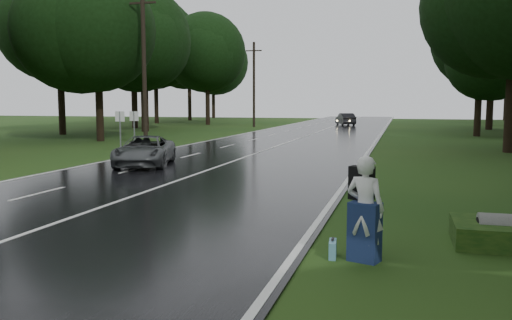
% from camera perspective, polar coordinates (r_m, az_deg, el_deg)
% --- Properties ---
extents(ground, '(160.00, 160.00, 0.00)m').
position_cam_1_polar(ground, '(14.11, -17.77, -5.55)').
color(ground, '#234013').
rests_on(ground, ground).
extents(road, '(12.00, 140.00, 0.04)m').
position_cam_1_polar(road, '(32.55, 1.91, 1.36)').
color(road, black).
rests_on(road, ground).
extents(lane_center, '(0.12, 140.00, 0.01)m').
position_cam_1_polar(lane_center, '(32.54, 1.91, 1.40)').
color(lane_center, silver).
rests_on(lane_center, road).
extents(grey_car, '(3.33, 5.06, 1.29)m').
position_cam_1_polar(grey_car, '(23.64, -11.92, 0.98)').
color(grey_car, '#474B4C').
rests_on(grey_car, road).
extents(far_car, '(2.91, 4.63, 1.44)m').
position_cam_1_polar(far_car, '(63.82, 9.62, 4.36)').
color(far_car, black).
rests_on(far_car, road).
extents(hitchhiker, '(0.80, 0.77, 1.89)m').
position_cam_1_polar(hitchhiker, '(9.57, 11.66, -5.55)').
color(hitchhiker, silver).
rests_on(hitchhiker, ground).
extents(suitcase, '(0.17, 0.45, 0.31)m').
position_cam_1_polar(suitcase, '(9.84, 8.27, -9.49)').
color(suitcase, teal).
rests_on(suitcase, ground).
extents(culvert, '(1.26, 0.63, 0.63)m').
position_cam_1_polar(culvert, '(11.69, 25.80, -8.31)').
color(culvert, slate).
rests_on(culvert, ground).
extents(utility_pole_mid, '(1.80, 0.28, 10.07)m').
position_cam_1_polar(utility_pole_mid, '(35.22, -11.80, 1.57)').
color(utility_pole_mid, black).
rests_on(utility_pole_mid, ground).
extents(utility_pole_far, '(1.80, 0.28, 9.39)m').
position_cam_1_polar(utility_pole_far, '(59.44, -0.22, 3.58)').
color(utility_pole_far, black).
rests_on(utility_pole_far, ground).
extents(road_sign_a, '(0.55, 0.10, 2.31)m').
position_cam_1_polar(road_sign_a, '(29.84, -14.37, 0.68)').
color(road_sign_a, white).
rests_on(road_sign_a, ground).
extents(road_sign_b, '(0.55, 0.10, 2.28)m').
position_cam_1_polar(road_sign_b, '(31.20, -12.94, 0.95)').
color(road_sign_b, white).
rests_on(road_sign_b, ground).
extents(tree_left_d, '(8.67, 8.67, 13.55)m').
position_cam_1_polar(tree_left_d, '(39.70, -16.42, 1.97)').
color(tree_left_d, black).
rests_on(tree_left_d, ground).
extents(tree_left_e, '(9.59, 9.59, 14.99)m').
position_cam_1_polar(tree_left_e, '(51.71, -11.85, 3.04)').
color(tree_left_e, black).
rests_on(tree_left_e, ground).
extents(tree_left_f, '(9.97, 9.97, 15.58)m').
position_cam_1_polar(tree_left_f, '(65.78, -5.21, 3.82)').
color(tree_left_f, black).
rests_on(tree_left_f, ground).
extents(tree_right_d, '(9.72, 9.72, 15.19)m').
position_cam_1_polar(tree_right_d, '(32.77, 25.55, 0.74)').
color(tree_right_d, black).
rests_on(tree_right_d, ground).
extents(tree_right_e, '(7.13, 7.13, 11.14)m').
position_cam_1_polar(tree_right_e, '(47.14, 22.71, 2.38)').
color(tree_right_e, black).
rests_on(tree_right_e, ground).
extents(tree_right_f, '(10.13, 10.13, 15.82)m').
position_cam_1_polar(tree_right_f, '(58.83, 23.82, 3.02)').
color(tree_right_f, black).
rests_on(tree_right_f, ground).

